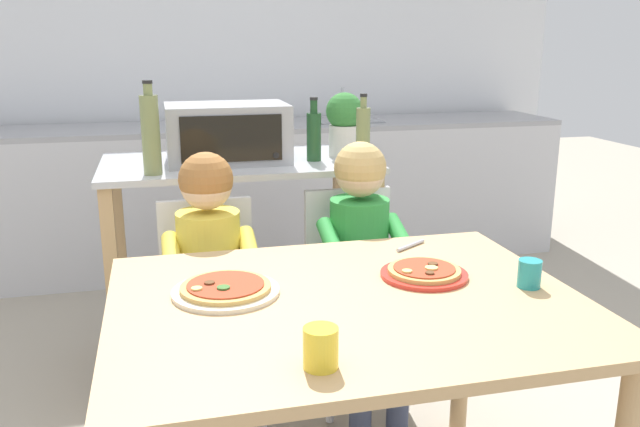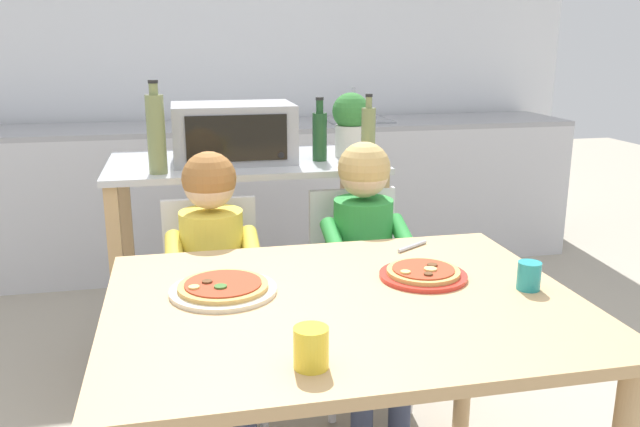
{
  "view_description": "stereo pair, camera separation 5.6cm",
  "coord_description": "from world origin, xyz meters",
  "px_view_note": "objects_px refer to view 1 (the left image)",
  "views": [
    {
      "loc": [
        -0.45,
        -1.53,
        1.39
      ],
      "look_at": [
        0.0,
        0.3,
        0.89
      ],
      "focal_mm": 36.95,
      "sensor_mm": 36.0,
      "label": 1
    },
    {
      "loc": [
        -0.4,
        -1.54,
        1.39
      ],
      "look_at": [
        0.0,
        0.3,
        0.89
      ],
      "focal_mm": 36.95,
      "sensor_mm": 36.0,
      "label": 2
    }
  ],
  "objects_px": {
    "dining_table": "(347,333)",
    "serving_spoon": "(411,245)",
    "bottle_squat_spirits": "(151,133)",
    "pizza_plate_cream": "(226,289)",
    "pizza_plate_red_rimmed": "(424,272)",
    "bottle_brown_beer": "(363,135)",
    "dining_chair_right": "(354,279)",
    "potted_herb_plant": "(344,122)",
    "drinking_cup_teal": "(529,274)",
    "child_in_green_shirt": "(364,245)",
    "drinking_cup_yellow": "(321,348)",
    "toaster_oven": "(227,133)",
    "child_in_yellow_shirt": "(211,263)",
    "bottle_clear_vinegar": "(314,135)",
    "kitchen_island_cart": "(240,228)",
    "dining_chair_left": "(210,296)"
  },
  "relations": [
    {
      "from": "dining_chair_right",
      "to": "child_in_green_shirt",
      "type": "height_order",
      "value": "child_in_green_shirt"
    },
    {
      "from": "bottle_clear_vinegar",
      "to": "child_in_yellow_shirt",
      "type": "relative_size",
      "value": 0.26
    },
    {
      "from": "bottle_clear_vinegar",
      "to": "potted_herb_plant",
      "type": "relative_size",
      "value": 0.96
    },
    {
      "from": "dining_chair_left",
      "to": "pizza_plate_red_rimmed",
      "type": "height_order",
      "value": "dining_chair_left"
    },
    {
      "from": "kitchen_island_cart",
      "to": "drinking_cup_teal",
      "type": "distance_m",
      "value": 1.37
    },
    {
      "from": "bottle_clear_vinegar",
      "to": "dining_chair_left",
      "type": "height_order",
      "value": "bottle_clear_vinegar"
    },
    {
      "from": "dining_chair_right",
      "to": "dining_chair_left",
      "type": "bearing_deg",
      "value": -175.98
    },
    {
      "from": "potted_herb_plant",
      "to": "serving_spoon",
      "type": "bearing_deg",
      "value": -89.97
    },
    {
      "from": "dining_table",
      "to": "serving_spoon",
      "type": "relative_size",
      "value": 8.69
    },
    {
      "from": "kitchen_island_cart",
      "to": "dining_chair_right",
      "type": "height_order",
      "value": "kitchen_island_cart"
    },
    {
      "from": "bottle_clear_vinegar",
      "to": "drinking_cup_yellow",
      "type": "xyz_separation_m",
      "value": [
        -0.33,
        -1.43,
        -0.23
      ]
    },
    {
      "from": "bottle_brown_beer",
      "to": "child_in_green_shirt",
      "type": "distance_m",
      "value": 0.46
    },
    {
      "from": "bottle_squat_spirits",
      "to": "serving_spoon",
      "type": "distance_m",
      "value": 1.04
    },
    {
      "from": "bottle_squat_spirits",
      "to": "dining_table",
      "type": "distance_m",
      "value": 1.14
    },
    {
      "from": "serving_spoon",
      "to": "dining_chair_left",
      "type": "bearing_deg",
      "value": 148.8
    },
    {
      "from": "toaster_oven",
      "to": "drinking_cup_teal",
      "type": "relative_size",
      "value": 6.37
    },
    {
      "from": "toaster_oven",
      "to": "pizza_plate_cream",
      "type": "height_order",
      "value": "toaster_oven"
    },
    {
      "from": "bottle_squat_spirits",
      "to": "serving_spoon",
      "type": "height_order",
      "value": "bottle_squat_spirits"
    },
    {
      "from": "child_in_yellow_shirt",
      "to": "dining_chair_left",
      "type": "bearing_deg",
      "value": 90.0
    },
    {
      "from": "bottle_clear_vinegar",
      "to": "dining_chair_right",
      "type": "height_order",
      "value": "bottle_clear_vinegar"
    },
    {
      "from": "dining_table",
      "to": "serving_spoon",
      "type": "bearing_deg",
      "value": 48.92
    },
    {
      "from": "bottle_squat_spirits",
      "to": "dining_table",
      "type": "bearing_deg",
      "value": -63.41
    },
    {
      "from": "bottle_brown_beer",
      "to": "dining_chair_right",
      "type": "relative_size",
      "value": 0.35
    },
    {
      "from": "bottle_squat_spirits",
      "to": "drinking_cup_teal",
      "type": "relative_size",
      "value": 4.52
    },
    {
      "from": "pizza_plate_red_rimmed",
      "to": "drinking_cup_teal",
      "type": "bearing_deg",
      "value": -30.15
    },
    {
      "from": "pizza_plate_red_rimmed",
      "to": "dining_chair_left",
      "type": "bearing_deg",
      "value": 131.13
    },
    {
      "from": "bottle_clear_vinegar",
      "to": "drinking_cup_teal",
      "type": "xyz_separation_m",
      "value": [
        0.33,
        -1.13,
        -0.23
      ]
    },
    {
      "from": "drinking_cup_yellow",
      "to": "child_in_yellow_shirt",
      "type": "bearing_deg",
      "value": 98.68
    },
    {
      "from": "drinking_cup_yellow",
      "to": "bottle_clear_vinegar",
      "type": "bearing_deg",
      "value": 77.13
    },
    {
      "from": "bottle_brown_beer",
      "to": "drinking_cup_yellow",
      "type": "height_order",
      "value": "bottle_brown_beer"
    },
    {
      "from": "dining_chair_left",
      "to": "bottle_brown_beer",
      "type": "bearing_deg",
      "value": 16.27
    },
    {
      "from": "child_in_green_shirt",
      "to": "pizza_plate_cream",
      "type": "bearing_deg",
      "value": -135.39
    },
    {
      "from": "bottle_brown_beer",
      "to": "dining_chair_right",
      "type": "xyz_separation_m",
      "value": [
        -0.07,
        -0.15,
        -0.54
      ]
    },
    {
      "from": "child_in_green_shirt",
      "to": "serving_spoon",
      "type": "bearing_deg",
      "value": -77.82
    },
    {
      "from": "child_in_yellow_shirt",
      "to": "drinking_cup_yellow",
      "type": "height_order",
      "value": "child_in_yellow_shirt"
    },
    {
      "from": "child_in_green_shirt",
      "to": "dining_table",
      "type": "bearing_deg",
      "value": -111.1
    },
    {
      "from": "drinking_cup_teal",
      "to": "serving_spoon",
      "type": "distance_m",
      "value": 0.44
    },
    {
      "from": "bottle_brown_beer",
      "to": "bottle_squat_spirits",
      "type": "distance_m",
      "value": 0.81
    },
    {
      "from": "toaster_oven",
      "to": "potted_herb_plant",
      "type": "relative_size",
      "value": 1.79
    },
    {
      "from": "kitchen_island_cart",
      "to": "dining_chair_right",
      "type": "xyz_separation_m",
      "value": [
        0.39,
        -0.39,
        -0.12
      ]
    },
    {
      "from": "toaster_oven",
      "to": "pizza_plate_red_rimmed",
      "type": "bearing_deg",
      "value": -67.57
    },
    {
      "from": "child_in_yellow_shirt",
      "to": "pizza_plate_red_rimmed",
      "type": "relative_size",
      "value": 4.05
    },
    {
      "from": "child_in_green_shirt",
      "to": "pizza_plate_red_rimmed",
      "type": "bearing_deg",
      "value": -90.0
    },
    {
      "from": "pizza_plate_cream",
      "to": "drinking_cup_yellow",
      "type": "distance_m",
      "value": 0.47
    },
    {
      "from": "kitchen_island_cart",
      "to": "bottle_clear_vinegar",
      "type": "height_order",
      "value": "bottle_clear_vinegar"
    },
    {
      "from": "dining_chair_left",
      "to": "child_in_green_shirt",
      "type": "bearing_deg",
      "value": -8.37
    },
    {
      "from": "pizza_plate_cream",
      "to": "pizza_plate_red_rimmed",
      "type": "height_order",
      "value": "same"
    },
    {
      "from": "bottle_brown_beer",
      "to": "potted_herb_plant",
      "type": "xyz_separation_m",
      "value": [
        -0.01,
        0.23,
        0.02
      ]
    },
    {
      "from": "child_in_yellow_shirt",
      "to": "pizza_plate_red_rimmed",
      "type": "distance_m",
      "value": 0.77
    },
    {
      "from": "serving_spoon",
      "to": "child_in_yellow_shirt",
      "type": "bearing_deg",
      "value": 157.82
    }
  ]
}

